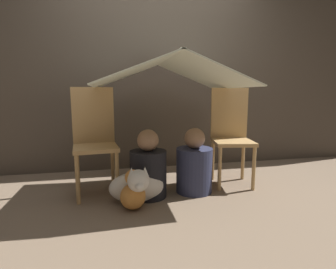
# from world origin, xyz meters

# --- Properties ---
(ground_plane) EXTENTS (8.80, 8.80, 0.00)m
(ground_plane) POSITION_xyz_m (0.00, 0.00, 0.00)
(ground_plane) COLOR #7A6651
(wall_back) EXTENTS (7.00, 0.05, 2.50)m
(wall_back) POSITION_xyz_m (0.00, 0.94, 1.25)
(wall_back) COLOR #4C4238
(wall_back) RESTS_ON ground_plane
(chair_left) EXTENTS (0.44, 0.44, 1.02)m
(chair_left) POSITION_xyz_m (-0.70, 0.16, 0.55)
(chair_left) COLOR tan
(chair_left) RESTS_ON ground_plane
(chair_right) EXTENTS (0.46, 0.46, 1.02)m
(chair_right) POSITION_xyz_m (0.71, 0.16, 0.55)
(chair_right) COLOR tan
(chair_right) RESTS_ON ground_plane
(sheet_canopy) EXTENTS (1.39, 1.13, 0.28)m
(sheet_canopy) POSITION_xyz_m (0.00, 0.08, 1.16)
(sheet_canopy) COLOR silver
(person_front) EXTENTS (0.34, 0.34, 0.64)m
(person_front) POSITION_xyz_m (-0.22, -0.06, 0.26)
(person_front) COLOR black
(person_front) RESTS_ON ground_plane
(person_second) EXTENTS (0.35, 0.35, 0.63)m
(person_second) POSITION_xyz_m (0.24, -0.03, 0.26)
(person_second) COLOR #2D3351
(person_second) RESTS_ON ground_plane
(dog) EXTENTS (0.48, 0.41, 0.37)m
(dog) POSITION_xyz_m (-0.34, -0.21, 0.16)
(dog) COLOR silver
(dog) RESTS_ON ground_plane
(plush_toy) EXTENTS (0.21, 0.21, 0.34)m
(plush_toy) POSITION_xyz_m (-0.38, -0.31, 0.14)
(plush_toy) COLOR #D88C3F
(plush_toy) RESTS_ON ground_plane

